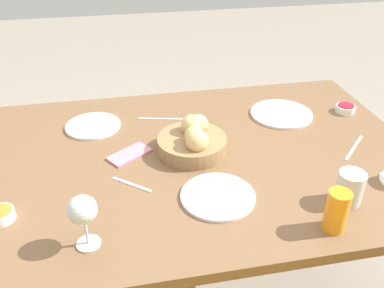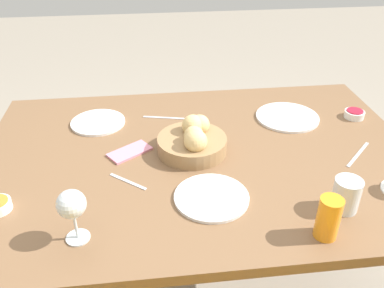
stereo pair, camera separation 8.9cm
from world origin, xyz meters
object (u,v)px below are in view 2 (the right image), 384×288
plate_near_left (287,117)px  knife_silver (358,154)px  wine_glass (72,206)px  cell_phone (130,152)px  juice_glass (328,218)px  water_tumbler (346,195)px  plate_far_center (210,197)px  jam_bowl_berry (354,114)px  plate_near_right (98,122)px  spoon_coffee (128,182)px  fork_silver (167,118)px  bread_basket (193,140)px

plate_near_left → knife_silver: bearing=119.3°
wine_glass → cell_phone: wine_glass is taller
juice_glass → water_tumbler: bearing=-134.4°
plate_near_left → juice_glass: juice_glass is taller
plate_far_center → knife_silver: size_ratio=1.55×
cell_phone → jam_bowl_berry: bearing=-170.1°
plate_near_right → water_tumbler: 0.96m
spoon_coffee → jam_bowl_berry: bearing=-160.3°
water_tumbler → jam_bowl_berry: bearing=-118.3°
spoon_coffee → cell_phone: cell_phone is taller
plate_far_center → spoon_coffee: 0.27m
plate_near_left → fork_silver: size_ratio=1.32×
plate_near_right → cell_phone: bearing=119.1°
plate_near_right → water_tumbler: size_ratio=2.11×
spoon_coffee → fork_silver: bearing=-110.2°
cell_phone → juice_glass: bearing=138.1°
cell_phone → water_tumbler: bearing=149.1°
plate_far_center → juice_glass: 0.34m
knife_silver → cell_phone: cell_phone is taller
wine_glass → jam_bowl_berry: (-1.03, -0.56, -0.10)m
plate_far_center → fork_silver: 0.53m
bread_basket → plate_near_right: bread_basket is taller
bread_basket → spoon_coffee: size_ratio=2.05×
wine_glass → spoon_coffee: 0.29m
water_tumbler → spoon_coffee: water_tumbler is taller
bread_basket → cell_phone: size_ratio=1.47×
plate_near_left → spoon_coffee: (0.63, 0.35, -0.00)m
water_tumbler → jam_bowl_berry: size_ratio=1.27×
bread_basket → jam_bowl_berry: (-0.68, -0.17, -0.03)m
plate_far_center → knife_silver: bearing=-162.4°
bread_basket → jam_bowl_berry: bread_basket is taller
fork_silver → cell_phone: (0.15, 0.24, 0.00)m
cell_phone → plate_near_right: bearing=-60.9°
plate_far_center → knife_silver: (-0.55, -0.17, -0.00)m
fork_silver → spoon_coffee: same height
plate_far_center → spoon_coffee: size_ratio=1.90×
bread_basket → water_tumbler: 0.53m
cell_phone → wine_glass: bearing=71.8°
plate_near_right → knife_silver: (-0.92, 0.33, -0.00)m
fork_silver → plate_near_left: bearing=173.2°
plate_near_left → water_tumbler: bearing=88.6°
plate_near_right → jam_bowl_berry: bearing=176.0°
juice_glass → knife_silver: bearing=-126.9°
water_tumbler → wine_glass: (0.75, 0.03, 0.06)m
cell_phone → plate_far_center: bearing=130.7°
plate_near_left → spoon_coffee: 0.73m
plate_far_center → water_tumbler: water_tumbler is taller
fork_silver → knife_silver: 0.73m
bread_basket → jam_bowl_berry: size_ratio=3.09×
juice_glass → fork_silver: juice_glass is taller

